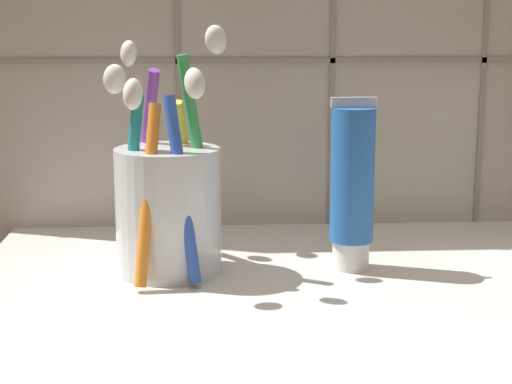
% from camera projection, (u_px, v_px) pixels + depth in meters
% --- Properties ---
extents(sink_counter, '(0.57, 0.40, 0.02)m').
position_uv_depth(sink_counter, '(347.00, 298.00, 0.64)').
color(sink_counter, silver).
rests_on(sink_counter, ground).
extents(toothbrush_cup, '(0.10, 0.15, 0.19)m').
position_uv_depth(toothbrush_cup, '(168.00, 202.00, 0.66)').
color(toothbrush_cup, silver).
rests_on(toothbrush_cup, sink_counter).
extents(toothpaste_tube, '(0.04, 0.03, 0.14)m').
position_uv_depth(toothpaste_tube, '(352.00, 186.00, 0.67)').
color(toothpaste_tube, white).
rests_on(toothpaste_tube, sink_counter).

